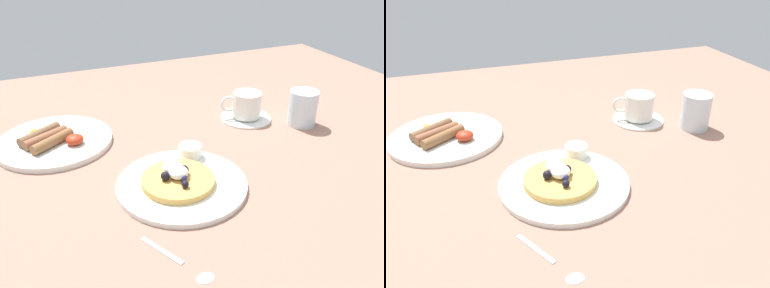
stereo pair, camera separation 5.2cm
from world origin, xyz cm
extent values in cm
cube|color=#9B6E5D|center=(0.00, 0.00, -1.50)|extent=(177.30, 151.72, 3.00)
cylinder|color=white|center=(-0.68, -4.59, 0.53)|extent=(25.22, 25.22, 1.05)
cylinder|color=gold|center=(-1.53, -4.77, 1.71)|extent=(14.08, 14.08, 1.31)
sphere|color=navy|center=(-0.98, -6.28, 3.06)|extent=(1.39, 1.39, 1.39)
sphere|color=black|center=(-3.99, -4.58, 3.24)|extent=(1.75, 1.75, 1.75)
sphere|color=black|center=(0.25, -4.05, 3.31)|extent=(1.88, 1.88, 1.88)
sphere|color=red|center=(-1.51, -4.59, 3.19)|extent=(1.66, 1.66, 1.66)
sphere|color=black|center=(-1.51, -8.28, 3.07)|extent=(1.40, 1.40, 1.40)
sphere|color=navy|center=(-1.05, -4.66, 2.95)|extent=(1.18, 1.18, 1.18)
ellipsoid|color=white|center=(-1.42, -4.72, 3.50)|extent=(3.80, 3.80, 2.28)
ellipsoid|color=white|center=(-1.80, -2.56, 3.54)|extent=(3.93, 3.93, 2.36)
cylinder|color=white|center=(4.62, 3.70, 2.39)|extent=(4.90, 4.90, 2.68)
cylinder|color=#613007|center=(4.62, 3.70, 2.93)|extent=(4.02, 4.02, 0.32)
cylinder|color=white|center=(-21.18, 23.25, 0.62)|extent=(26.21, 26.21, 1.24)
cylinder|color=brown|center=(-21.74, 19.99, 2.38)|extent=(9.98, 7.97, 2.29)
cylinder|color=brown|center=(-22.96, 22.33, 2.38)|extent=(10.34, 7.23, 2.29)
cylinder|color=brown|center=(-24.17, 24.67, 2.38)|extent=(10.03, 7.87, 2.29)
ellipsoid|color=white|center=(-25.15, 26.67, 1.54)|extent=(6.39, 5.43, 0.60)
sphere|color=yellow|center=(-25.15, 26.67, 2.04)|extent=(2.00, 2.00, 2.00)
ellipsoid|color=#AE3018|center=(-17.10, 18.99, 2.32)|extent=(3.95, 3.95, 2.17)
cylinder|color=white|center=(26.52, 17.71, 0.43)|extent=(13.17, 13.17, 0.85)
cylinder|color=white|center=(26.52, 17.71, 4.05)|extent=(7.41, 7.41, 6.39)
torus|color=white|center=(22.04, 19.15, 4.37)|extent=(4.41, 2.11, 4.38)
cylinder|color=#8F7154|center=(26.52, 17.71, 6.10)|extent=(6.29, 6.29, 0.51)
cube|color=silver|center=(-10.09, -19.51, 0.15)|extent=(4.60, 8.03, 0.30)
ellipsoid|color=silver|center=(-6.21, -27.18, 0.30)|extent=(2.86, 2.20, 0.60)
cylinder|color=silver|center=(37.77, 9.39, 4.45)|extent=(7.15, 7.15, 8.89)
camera|label=1|loc=(-23.90, -63.21, 43.57)|focal=36.85mm
camera|label=2|loc=(-19.06, -65.10, 43.57)|focal=36.85mm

